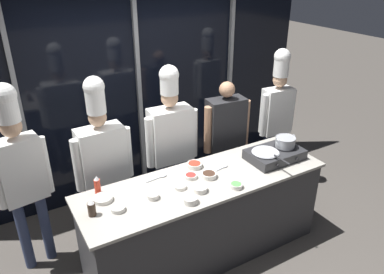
{
  "coord_description": "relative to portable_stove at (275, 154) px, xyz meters",
  "views": [
    {
      "loc": [
        -1.66,
        -2.59,
        2.86
      ],
      "look_at": [
        0.0,
        0.25,
        1.26
      ],
      "focal_mm": 35.0,
      "sensor_mm": 36.0,
      "label": 1
    }
  ],
  "objects": [
    {
      "name": "ground_plane",
      "position": [
        -0.85,
        0.03,
        -0.97
      ],
      "size": [
        24.0,
        24.0,
        0.0
      ],
      "primitive_type": "plane",
      "color": "#47423D"
    },
    {
      "name": "window_wall_back",
      "position": [
        -0.85,
        1.62,
        0.38
      ],
      "size": [
        4.84,
        0.09,
        2.7
      ],
      "color": "black",
      "rests_on": "ground_plane"
    },
    {
      "name": "demo_counter",
      "position": [
        -0.85,
        0.03,
        -0.51
      ],
      "size": [
        2.49,
        0.76,
        0.91
      ],
      "color": "#2D2D30",
      "rests_on": "ground_plane"
    },
    {
      "name": "portable_stove",
      "position": [
        0.0,
        0.0,
        0.0
      ],
      "size": [
        0.58,
        0.39,
        0.12
      ],
      "color": "#28282B",
      "rests_on": "demo_counter"
    },
    {
      "name": "frying_pan",
      "position": [
        -0.13,
        -0.01,
        0.08
      ],
      "size": [
        0.29,
        0.5,
        0.04
      ],
      "color": "#ADAFB5",
      "rests_on": "portable_stove"
    },
    {
      "name": "stock_pot",
      "position": [
        0.13,
        0.0,
        0.12
      ],
      "size": [
        0.24,
        0.21,
        0.11
      ],
      "color": "#93969B",
      "rests_on": "portable_stove"
    },
    {
      "name": "squeeze_bottle_chili",
      "position": [
        -1.82,
        0.32,
        0.03
      ],
      "size": [
        0.06,
        0.06,
        0.18
      ],
      "color": "red",
      "rests_on": "demo_counter"
    },
    {
      "name": "squeeze_bottle_soy",
      "position": [
        -1.96,
        0.03,
        0.02
      ],
      "size": [
        0.07,
        0.07,
        0.15
      ],
      "color": "#332319",
      "rests_on": "demo_counter"
    },
    {
      "name": "prep_bowl_bell_pepper",
      "position": [
        -0.96,
        0.12,
        -0.03
      ],
      "size": [
        0.12,
        0.12,
        0.04
      ],
      "color": "silver",
      "rests_on": "demo_counter"
    },
    {
      "name": "prep_bowl_scallions",
      "position": [
        -0.68,
        -0.24,
        -0.03
      ],
      "size": [
        0.12,
        0.12,
        0.04
      ],
      "color": "silver",
      "rests_on": "demo_counter"
    },
    {
      "name": "prep_bowl_shrimp",
      "position": [
        -1.0,
        -0.12,
        -0.03
      ],
      "size": [
        0.14,
        0.14,
        0.05
      ],
      "color": "silver",
      "rests_on": "demo_counter"
    },
    {
      "name": "prep_bowl_ginger",
      "position": [
        -1.13,
        0.01,
        -0.04
      ],
      "size": [
        0.11,
        0.11,
        0.03
      ],
      "color": "silver",
      "rests_on": "demo_counter"
    },
    {
      "name": "prep_bowl_garlic",
      "position": [
        -1.82,
        0.18,
        -0.03
      ],
      "size": [
        0.17,
        0.17,
        0.04
      ],
      "color": "silver",
      "rests_on": "demo_counter"
    },
    {
      "name": "prep_bowl_rice",
      "position": [
        -1.42,
        -0.01,
        -0.03
      ],
      "size": [
        0.11,
        0.11,
        0.05
      ],
      "color": "silver",
      "rests_on": "demo_counter"
    },
    {
      "name": "prep_bowl_noodles",
      "position": [
        -1.17,
        -0.23,
        -0.02
      ],
      "size": [
        0.13,
        0.13,
        0.06
      ],
      "color": "silver",
      "rests_on": "demo_counter"
    },
    {
      "name": "prep_bowl_onion",
      "position": [
        -1.75,
        -0.02,
        -0.03
      ],
      "size": [
        0.12,
        0.12,
        0.04
      ],
      "color": "silver",
      "rests_on": "demo_counter"
    },
    {
      "name": "prep_bowl_soy_glaze",
      "position": [
        -0.8,
        0.04,
        -0.03
      ],
      "size": [
        0.15,
        0.15,
        0.05
      ],
      "color": "silver",
      "rests_on": "demo_counter"
    },
    {
      "name": "prep_bowl_chili_flakes",
      "position": [
        -0.82,
        0.28,
        -0.03
      ],
      "size": [
        0.16,
        0.16,
        0.05
      ],
      "color": "silver",
      "rests_on": "demo_counter"
    },
    {
      "name": "serving_spoon_slotted",
      "position": [
        -1.21,
        0.27,
        -0.05
      ],
      "size": [
        0.23,
        0.05,
        0.02
      ],
      "color": "#B2B5BA",
      "rests_on": "demo_counter"
    },
    {
      "name": "serving_spoon_solid",
      "position": [
        -0.58,
        0.12,
        -0.05
      ],
      "size": [
        0.21,
        0.07,
        0.02
      ],
      "color": "#B2B5BA",
      "rests_on": "demo_counter"
    },
    {
      "name": "chef_head",
      "position": [
        -2.38,
        0.76,
        0.17
      ],
      "size": [
        0.5,
        0.26,
        1.92
      ],
      "rotation": [
        0.0,
        0.0,
        3.3
      ],
      "color": "#2D3856",
      "rests_on": "ground_plane"
    },
    {
      "name": "chef_sous",
      "position": [
        -1.63,
        0.76,
        0.07
      ],
      "size": [
        0.61,
        0.26,
        1.87
      ],
      "rotation": [
        0.0,
        0.0,
        3.18
      ],
      "color": "#232326",
      "rests_on": "ground_plane"
    },
    {
      "name": "chef_line",
      "position": [
        -0.84,
        0.76,
        0.09
      ],
      "size": [
        0.62,
        0.26,
        1.86
      ],
      "rotation": [
        0.0,
        0.0,
        3.1
      ],
      "color": "#2D3856",
      "rests_on": "ground_plane"
    },
    {
      "name": "person_guest",
      "position": [
        -0.14,
        0.72,
        -0.01
      ],
      "size": [
        0.59,
        0.28,
        1.59
      ],
      "rotation": [
        0.0,
        0.0,
        3.04
      ],
      "color": "#232326",
      "rests_on": "ground_plane"
    },
    {
      "name": "chef_pastry",
      "position": [
        0.7,
        0.76,
        0.12
      ],
      "size": [
        0.5,
        0.23,
        1.86
      ],
      "rotation": [
        0.0,
        0.0,
        3.05
      ],
      "color": "#2D3856",
      "rests_on": "ground_plane"
    }
  ]
}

